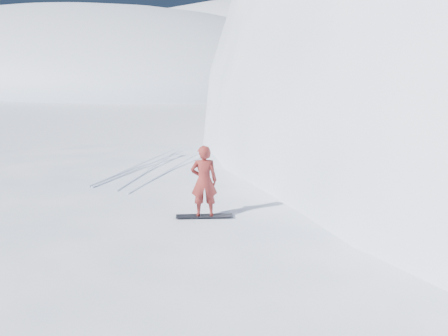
% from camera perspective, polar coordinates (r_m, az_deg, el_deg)
% --- Properties ---
extents(ground, '(400.00, 400.00, 0.00)m').
position_cam_1_polar(ground, '(15.11, -16.21, -13.43)').
color(ground, white).
rests_on(ground, ground).
extents(near_ridge, '(36.00, 28.00, 4.80)m').
position_cam_1_polar(near_ridge, '(16.46, -5.99, -10.54)').
color(near_ridge, white).
rests_on(near_ridge, ground).
extents(far_ridge_a, '(120.00, 70.00, 28.00)m').
position_cam_1_polar(far_ridge_a, '(105.88, -18.27, 9.74)').
color(far_ridge_a, white).
rests_on(far_ridge_a, ground).
extents(far_ridge_c, '(140.00, 90.00, 36.00)m').
position_cam_1_polar(far_ridge_c, '(129.16, 8.57, 10.96)').
color(far_ridge_c, white).
rests_on(far_ridge_c, ground).
extents(wind_bumps, '(16.00, 14.40, 1.00)m').
position_cam_1_polar(wind_bumps, '(16.79, -12.15, -10.28)').
color(wind_bumps, white).
rests_on(wind_bumps, ground).
extents(snowboard, '(1.39, 1.08, 0.02)m').
position_cam_1_polar(snowboard, '(13.22, -2.26, -5.48)').
color(snowboard, black).
rests_on(snowboard, near_ridge).
extents(snowboarder, '(0.82, 0.76, 1.89)m').
position_cam_1_polar(snowboarder, '(12.93, -2.31, -1.49)').
color(snowboarder, maroon).
rests_on(snowboarder, snowboard).
extents(board_tracks, '(2.75, 5.96, 0.04)m').
position_cam_1_polar(board_tracks, '(18.47, -8.43, 0.11)').
color(board_tracks, silver).
rests_on(board_tracks, ground).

